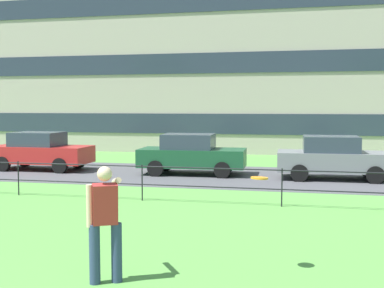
# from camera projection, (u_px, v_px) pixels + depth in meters

# --- Properties ---
(street_strip) EXTENTS (80.00, 6.11, 0.01)m
(street_strip) POSITION_uv_depth(u_px,v_px,m) (186.00, 175.00, 18.80)
(street_strip) COLOR #4C4C51
(street_strip) RESTS_ON ground
(park_fence) EXTENTS (37.93, 0.04, 1.00)m
(park_fence) POSITION_uv_depth(u_px,v_px,m) (142.00, 176.00, 13.63)
(park_fence) COLOR black
(park_fence) RESTS_ON ground
(person_thrower) EXTENTS (0.47, 0.86, 1.73)m
(person_thrower) POSITION_uv_depth(u_px,v_px,m) (105.00, 220.00, 7.26)
(person_thrower) COLOR navy
(person_thrower) RESTS_ON ground
(frisbee) EXTENTS (0.38, 0.38, 0.04)m
(frisbee) POSITION_uv_depth(u_px,v_px,m) (259.00, 178.00, 7.70)
(frisbee) COLOR orange
(car_red_left) EXTENTS (4.00, 1.82, 1.54)m
(car_red_left) POSITION_uv_depth(u_px,v_px,m) (40.00, 151.00, 20.20)
(car_red_left) COLOR red
(car_red_left) RESTS_ON ground
(car_dark_green_center) EXTENTS (4.06, 1.94, 1.54)m
(car_dark_green_center) POSITION_uv_depth(u_px,v_px,m) (191.00, 154.00, 18.87)
(car_dark_green_center) COLOR #194C2D
(car_dark_green_center) RESTS_ON ground
(car_grey_right) EXTENTS (4.05, 1.91, 1.54)m
(car_grey_right) POSITION_uv_depth(u_px,v_px,m) (334.00, 157.00, 17.59)
(car_grey_right) COLOR slate
(car_grey_right) RESTS_ON ground
(apartment_building_background) EXTENTS (40.03, 13.83, 16.75)m
(apartment_building_background) POSITION_uv_depth(u_px,v_px,m) (267.00, 17.00, 32.43)
(apartment_building_background) COLOR #ADA393
(apartment_building_background) RESTS_ON ground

